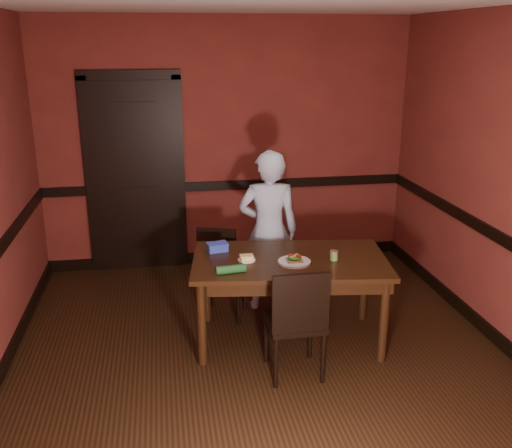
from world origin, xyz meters
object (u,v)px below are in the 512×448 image
object	(u,v)px
chair_far	(225,275)
chair_near	(294,319)
cheese_saucer	(247,258)
dining_table	(289,300)
food_tub	(217,247)
sauce_jar	(334,255)
person	(269,231)
sandwich_plate	(294,261)

from	to	relation	value
chair_far	chair_near	distance (m)	1.12
cheese_saucer	chair_near	bearing A→B (deg)	-61.03
chair_near	dining_table	bearing A→B (deg)	-99.10
dining_table	food_tub	world-z (taller)	food_tub
sauce_jar	dining_table	bearing A→B (deg)	165.41
person	sauce_jar	bearing A→B (deg)	124.44
sandwich_plate	food_tub	size ratio (longest dim) A/B	1.37
sauce_jar	food_tub	size ratio (longest dim) A/B	0.42
chair_near	sauce_jar	distance (m)	0.67
chair_near	sauce_jar	xyz separation A→B (m)	(0.42, 0.40, 0.33)
chair_far	sandwich_plate	bearing A→B (deg)	-33.17
chair_far	chair_near	world-z (taller)	chair_near
dining_table	sauce_jar	bearing A→B (deg)	-6.96
chair_near	cheese_saucer	bearing A→B (deg)	-61.92
chair_near	cheese_saucer	size ratio (longest dim) A/B	6.15
dining_table	chair_near	distance (m)	0.51
person	sandwich_plate	distance (m)	0.77
dining_table	sauce_jar	xyz separation A→B (m)	(0.34, -0.09, 0.41)
chair_near	person	distance (m)	1.20
dining_table	food_tub	size ratio (longest dim) A/B	8.27
sandwich_plate	chair_far	bearing A→B (deg)	127.41
chair_far	sandwich_plate	size ratio (longest dim) A/B	3.04
chair_far	cheese_saucer	xyz separation A→B (m)	(0.12, -0.53, 0.36)
sandwich_plate	food_tub	world-z (taller)	food_tub
chair_near	food_tub	distance (m)	0.97
chair_near	cheese_saucer	distance (m)	0.66
chair_near	food_tub	xyz separation A→B (m)	(-0.50, 0.76, 0.33)
chair_near	food_tub	bearing A→B (deg)	-57.83
dining_table	cheese_saucer	xyz separation A→B (m)	(-0.36, 0.02, 0.39)
chair_near	sandwich_plate	distance (m)	0.51
sandwich_plate	food_tub	xyz separation A→B (m)	(-0.58, 0.37, 0.02)
dining_table	food_tub	bearing A→B (deg)	162.45
sandwich_plate	sauce_jar	size ratio (longest dim) A/B	3.30
person	sauce_jar	world-z (taller)	person
dining_table	sandwich_plate	size ratio (longest dim) A/B	6.02
cheese_saucer	chair_far	bearing A→B (deg)	103.21
dining_table	chair_far	xyz separation A→B (m)	(-0.48, 0.54, 0.03)
dining_table	person	distance (m)	0.77
person	cheese_saucer	distance (m)	0.72
person	cheese_saucer	world-z (taller)	person
person	cheese_saucer	size ratio (longest dim) A/B	10.43
chair_far	food_tub	distance (m)	0.48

